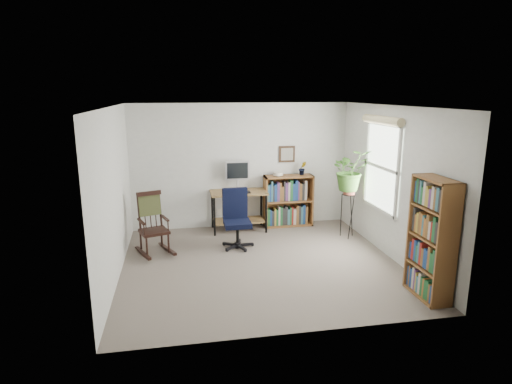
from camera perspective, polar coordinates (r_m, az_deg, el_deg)
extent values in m
cube|color=slate|center=(6.73, 0.63, -9.51)|extent=(4.20, 4.00, 0.00)
cube|color=silver|center=(6.21, 0.69, 11.37)|extent=(4.20, 4.00, 0.00)
cube|color=silver|center=(8.30, -2.01, 3.50)|extent=(4.20, 0.00, 2.40)
cube|color=silver|center=(4.49, 5.61, -5.06)|extent=(4.20, 0.00, 2.40)
cube|color=silver|center=(6.31, -18.40, -0.29)|extent=(0.00, 4.00, 2.40)
cube|color=silver|center=(7.07, 17.61, 1.16)|extent=(0.00, 4.00, 2.40)
cube|color=black|center=(7.96, -2.22, -0.05)|extent=(0.40, 0.15, 0.02)
imported|color=#396924|center=(7.71, 12.59, 5.50)|extent=(1.69, 1.88, 1.46)
imported|color=#396924|center=(8.41, 6.21, 2.64)|extent=(0.13, 0.24, 0.11)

